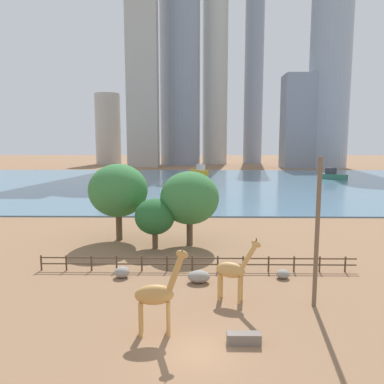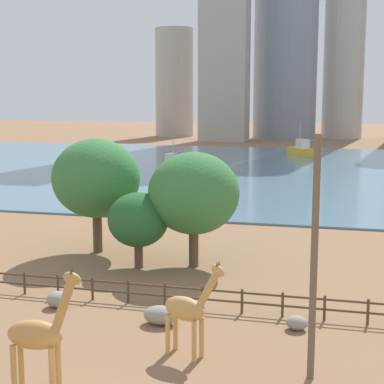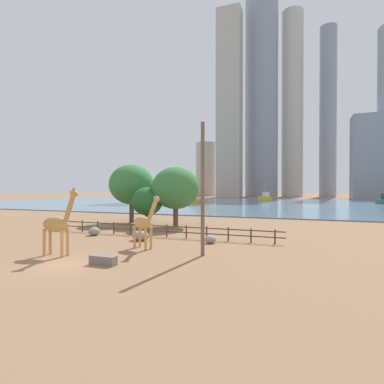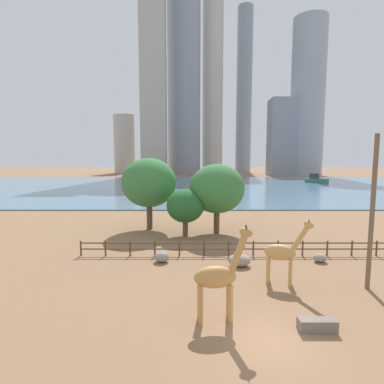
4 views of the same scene
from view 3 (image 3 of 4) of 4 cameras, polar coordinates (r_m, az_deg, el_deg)
name	(u,v)px [view 3 (image 3 of 4)]	position (r m, az deg, el deg)	size (l,w,h in m)	color
ground_plane	(255,204)	(96.31, 11.83, -2.19)	(400.00, 400.00, 0.00)	#8C6647
harbor_water	(253,204)	(93.34, 11.56, -2.23)	(180.00, 86.00, 0.20)	slate
giraffe_tall	(144,223)	(24.67, -9.11, -5.76)	(3.07, 1.63, 4.50)	tan
giraffe_companion	(58,224)	(23.88, -24.18, -5.60)	(3.07, 1.05, 4.99)	#C18C47
utility_pole	(203,189)	(21.73, 2.04, 0.57)	(0.28, 0.28, 9.72)	brown
boulder_near_fence	(210,239)	(27.09, 3.52, -8.99)	(1.03, 0.92, 0.69)	gray
boulder_by_pole	(94,231)	(33.04, -18.13, -7.12)	(1.16, 1.14, 0.86)	gray
boulder_small	(140,236)	(28.83, -9.81, -8.17)	(1.71, 1.23, 0.92)	gray
feeding_trough	(103,260)	(20.47, -16.56, -12.35)	(1.80, 0.60, 0.60)	#72665B
enclosure_fence	(150,229)	(31.08, -7.93, -6.97)	(26.12, 0.14, 1.30)	#4C3826
tree_left_large	(132,185)	(43.50, -11.44, 1.40)	(6.32, 6.32, 8.30)	brown
tree_center_broad	(176,188)	(38.18, -3.12, 0.76)	(6.02, 6.02, 7.66)	brown
tree_right_tall	(147,201)	(38.65, -8.53, -1.79)	(3.99, 3.99, 5.04)	brown
boat_ferry	(265,198)	(117.57, 13.75, -1.03)	(5.92, 7.74, 6.64)	gold
boat_tug	(194,200)	(94.14, 0.45, -1.61)	(2.27, 5.67, 5.02)	gold
skyline_tower_needle	(369,157)	(154.67, 30.61, 5.71)	(13.72, 11.52, 37.16)	gray
skyline_block_central	(261,99)	(179.68, 13.08, 16.81)	(17.99, 17.99, 109.33)	gray
skyline_tower_glass	(328,112)	(188.01, 24.48, 13.68)	(8.95, 8.95, 94.41)	gray
skyline_block_left	(205,169)	(184.76, 2.57, 4.32)	(11.79, 11.79, 32.81)	#ADA89E
skyline_block_right	(292,105)	(184.50, 18.57, 15.49)	(11.66, 11.66, 103.98)	#B7B2A8
skyline_tower_short	(229,104)	(167.39, 7.13, 16.33)	(12.69, 8.81, 99.78)	#ADA89E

